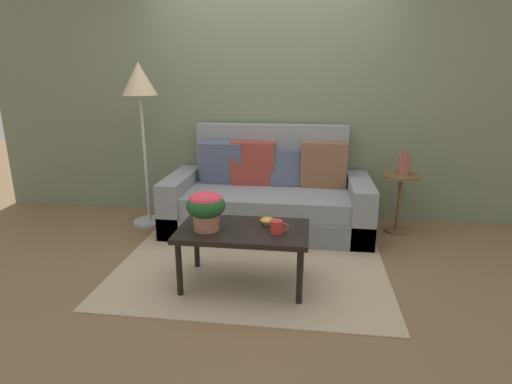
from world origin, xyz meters
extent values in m
plane|color=brown|center=(0.00, 0.00, 0.00)|extent=(14.00, 14.00, 0.00)
cube|color=slate|center=(0.00, 1.34, 1.50)|extent=(6.40, 0.12, 2.99)
cube|color=tan|center=(0.00, 0.03, 0.01)|extent=(2.22, 1.94, 0.01)
cube|color=slate|center=(0.04, 0.78, 0.12)|extent=(2.05, 0.93, 0.24)
cube|color=gray|center=(0.04, 0.75, 0.33)|extent=(1.61, 0.84, 0.19)
cube|color=gray|center=(0.04, 1.16, 0.63)|extent=(1.61, 0.17, 0.83)
cube|color=gray|center=(-0.87, 0.78, 0.28)|extent=(0.22, 0.93, 0.56)
cube|color=gray|center=(0.96, 0.78, 0.28)|extent=(0.22, 0.93, 0.56)
cube|color=#93382D|center=(-0.14, 0.99, 0.66)|extent=(0.47, 0.20, 0.46)
cube|color=#4C5670|center=(0.23, 1.01, 0.61)|extent=(0.38, 0.19, 0.38)
cube|color=brown|center=(0.60, 0.99, 0.66)|extent=(0.47, 0.20, 0.47)
cube|color=#4C5670|center=(-0.47, 0.99, 0.65)|extent=(0.45, 0.22, 0.46)
cylinder|color=black|center=(-0.45, -0.62, 0.21)|extent=(0.04, 0.04, 0.42)
cylinder|color=black|center=(0.42, -0.62, 0.21)|extent=(0.04, 0.04, 0.42)
cylinder|color=black|center=(-0.45, -0.16, 0.21)|extent=(0.04, 0.04, 0.42)
cylinder|color=black|center=(0.42, -0.16, 0.21)|extent=(0.04, 0.04, 0.42)
cube|color=black|center=(-0.02, -0.39, 0.44)|extent=(0.97, 0.57, 0.04)
cylinder|color=brown|center=(1.37, 0.90, 0.01)|extent=(0.24, 0.24, 0.03)
cylinder|color=brown|center=(1.37, 0.90, 0.30)|extent=(0.04, 0.04, 0.55)
cylinder|color=brown|center=(1.37, 0.90, 0.59)|extent=(0.36, 0.36, 0.03)
cylinder|color=#B2B2B7|center=(-1.25, 0.81, 0.01)|extent=(0.34, 0.34, 0.03)
cylinder|color=#B2B2B7|center=(-1.25, 0.81, 0.69)|extent=(0.03, 0.03, 1.33)
cone|color=#C6B289|center=(-1.25, 0.81, 1.52)|extent=(0.35, 0.35, 0.32)
cylinder|color=#A36B4C|center=(-0.28, -0.44, 0.52)|extent=(0.19, 0.19, 0.13)
ellipsoid|color=#1E5123|center=(-0.28, -0.44, 0.64)|extent=(0.29, 0.29, 0.19)
ellipsoid|color=#DB384C|center=(-0.28, -0.44, 0.69)|extent=(0.24, 0.24, 0.10)
cylinder|color=red|center=(0.23, -0.44, 0.50)|extent=(0.09, 0.09, 0.09)
torus|color=red|center=(0.29, -0.44, 0.50)|extent=(0.07, 0.01, 0.07)
cylinder|color=gold|center=(0.15, -0.28, 0.47)|extent=(0.05, 0.05, 0.02)
ellipsoid|color=gold|center=(0.15, -0.28, 0.49)|extent=(0.11, 0.11, 0.05)
cylinder|color=#934C42|center=(1.38, 0.90, 0.70)|extent=(0.12, 0.12, 0.18)
cylinder|color=#934C42|center=(1.38, 0.90, 0.82)|extent=(0.05, 0.05, 0.06)
camera|label=1|loc=(0.46, -3.21, 1.57)|focal=28.85mm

